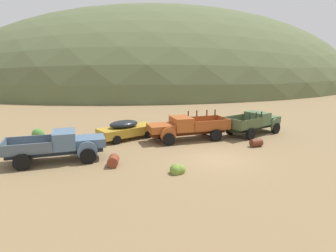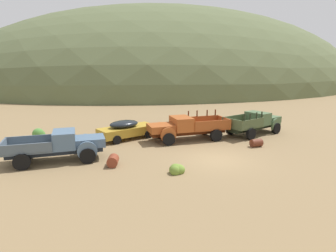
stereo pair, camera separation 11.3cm
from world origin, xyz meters
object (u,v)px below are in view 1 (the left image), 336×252
(truck_weathered_green, at_px, (256,122))
(oil_drum_tipped, at_px, (256,143))
(car_mustard, at_px, (129,129))
(truck_oxide_orange, at_px, (183,128))
(truck_chalk_blue, at_px, (64,145))
(oil_drum_spare, at_px, (113,161))

(truck_weathered_green, distance_m, oil_drum_tipped, 4.29)
(car_mustard, bearing_deg, truck_oxide_orange, -44.56)
(car_mustard, bearing_deg, oil_drum_tipped, -51.82)
(car_mustard, xyz_separation_m, truck_weathered_green, (10.88, -1.92, 0.18))
(truck_weathered_green, bearing_deg, car_mustard, 153.00)
(car_mustard, distance_m, truck_oxide_orange, 4.38)
(car_mustard, relative_size, truck_weathered_green, 0.87)
(oil_drum_tipped, bearing_deg, truck_weathered_green, 54.17)
(truck_chalk_blue, bearing_deg, oil_drum_tipped, -4.81)
(truck_chalk_blue, distance_m, truck_weathered_green, 15.92)
(truck_oxide_orange, bearing_deg, car_mustard, -23.88)
(car_mustard, xyz_separation_m, truck_oxide_orange, (3.96, -1.87, 0.19))
(truck_chalk_blue, distance_m, oil_drum_tipped, 13.40)
(oil_drum_tipped, bearing_deg, truck_chalk_blue, 173.93)
(truck_weathered_green, relative_size, oil_drum_spare, 5.90)
(car_mustard, bearing_deg, truck_chalk_blue, -160.57)
(truck_chalk_blue, height_order, oil_drum_tipped, truck_chalk_blue)
(car_mustard, relative_size, truck_oxide_orange, 0.80)
(truck_chalk_blue, height_order, car_mustard, truck_chalk_blue)
(oil_drum_tipped, bearing_deg, car_mustard, 147.49)
(truck_chalk_blue, xyz_separation_m, oil_drum_spare, (2.75, -2.04, -0.67))
(oil_drum_spare, bearing_deg, truck_oxide_orange, 33.85)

